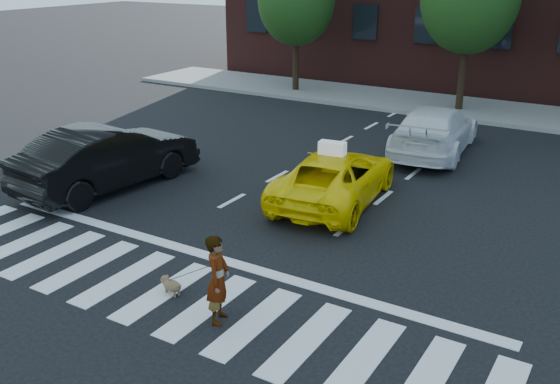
% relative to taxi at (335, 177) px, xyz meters
% --- Properties ---
extents(ground, '(120.00, 120.00, 0.00)m').
position_rel_taxi_xyz_m(ground, '(-0.62, -5.74, -0.64)').
color(ground, black).
rests_on(ground, ground).
extents(crosswalk, '(13.00, 2.40, 0.01)m').
position_rel_taxi_xyz_m(crosswalk, '(-0.62, -5.74, -0.64)').
color(crosswalk, silver).
rests_on(crosswalk, ground).
extents(stop_line, '(12.00, 0.30, 0.01)m').
position_rel_taxi_xyz_m(stop_line, '(-0.62, -4.14, -0.64)').
color(stop_line, silver).
rests_on(stop_line, ground).
extents(sidewalk_far, '(30.00, 4.00, 0.15)m').
position_rel_taxi_xyz_m(sidewalk_far, '(-0.62, 11.76, -0.57)').
color(sidewalk_far, slate).
rests_on(sidewalk_far, ground).
extents(taxi, '(2.67, 4.85, 1.29)m').
position_rel_taxi_xyz_m(taxi, '(0.00, 0.00, 0.00)').
color(taxi, '#FFD905').
rests_on(taxi, ground).
extents(black_sedan, '(2.29, 5.27, 1.68)m').
position_rel_taxi_xyz_m(black_sedan, '(-5.62, -2.18, 0.20)').
color(black_sedan, black).
rests_on(black_sedan, ground).
extents(white_suv, '(2.60, 5.29, 1.48)m').
position_rel_taxi_xyz_m(white_suv, '(0.78, 5.37, 0.10)').
color(white_suv, silver).
rests_on(white_suv, ground).
extents(woman, '(0.54, 0.66, 1.57)m').
position_rel_taxi_xyz_m(woman, '(0.83, -5.98, 0.14)').
color(woman, '#999999').
rests_on(woman, ground).
extents(dog, '(0.55, 0.26, 0.31)m').
position_rel_taxi_xyz_m(dog, '(-0.48, -5.72, -0.46)').
color(dog, '#9A824E').
rests_on(dog, ground).
extents(taxi_sign, '(0.68, 0.35, 0.32)m').
position_rel_taxi_xyz_m(taxi_sign, '(0.00, -0.20, 0.80)').
color(taxi_sign, white).
rests_on(taxi_sign, taxi).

